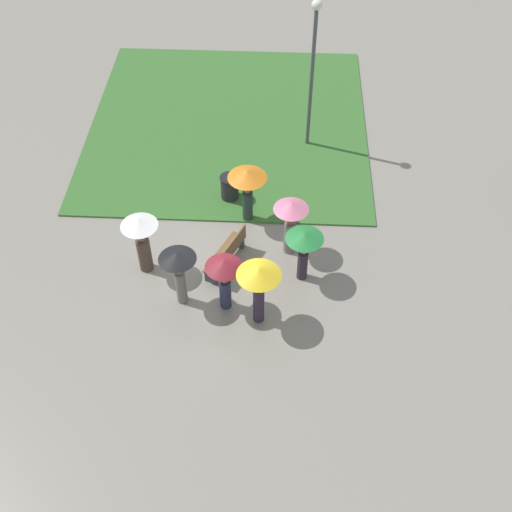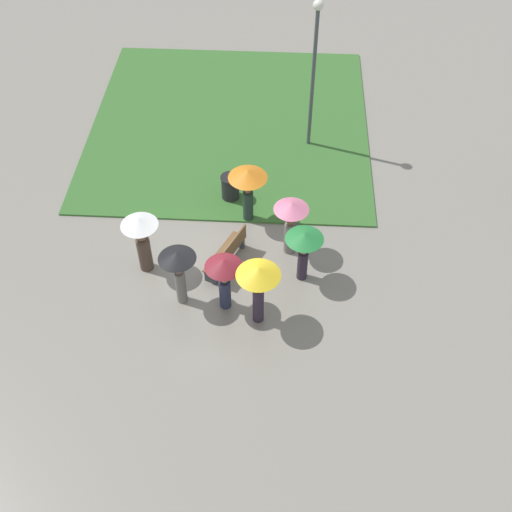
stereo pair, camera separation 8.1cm
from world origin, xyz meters
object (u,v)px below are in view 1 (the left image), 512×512
crowd_person_yellow (259,280)px  crowd_person_green (304,245)px  crowd_person_maroon (224,273)px  trash_bin (230,188)px  crowd_person_white (141,236)px  crowd_person_black (178,266)px  crowd_person_orange (247,182)px  park_bench (227,253)px  lamp_post (313,59)px  crowd_person_pink (291,218)px

crowd_person_yellow → crowd_person_green: (-1.51, 1.12, -0.26)m
crowd_person_maroon → trash_bin: bearing=-50.3°
crowd_person_green → crowd_person_white: bearing=91.3°
crowd_person_maroon → crowd_person_black: crowd_person_black is taller
trash_bin → crowd_person_green: bearing=35.5°
crowd_person_orange → crowd_person_yellow: bearing=-50.7°
crowd_person_yellow → park_bench: bearing=9.5°
lamp_post → trash_bin: 4.64m
trash_bin → crowd_person_maroon: (4.23, 0.22, 0.88)m
crowd_person_pink → crowd_person_orange: crowd_person_orange is taller
crowd_person_pink → park_bench: bearing=93.5°
trash_bin → crowd_person_yellow: crowd_person_yellow is taller
park_bench → crowd_person_green: (0.34, 2.09, 0.82)m
trash_bin → crowd_person_black: (4.11, -0.95, 0.96)m
crowd_person_green → crowd_person_white: crowd_person_white is taller
park_bench → crowd_person_white: size_ratio=0.92×
crowd_person_pink → lamp_post: bearing=-23.4°
crowd_person_black → crowd_person_pink: 3.44m
crowd_person_green → crowd_person_black: crowd_person_black is taller
crowd_person_white → lamp_post: bearing=64.9°
crowd_person_black → crowd_person_pink: crowd_person_black is taller
crowd_person_black → crowd_person_pink: size_ratio=1.02×
crowd_person_pink → crowd_person_white: bearing=85.3°
crowd_person_green → lamp_post: bearing=1.2°
crowd_person_pink → trash_bin: bearing=24.0°
park_bench → crowd_person_green: size_ratio=1.03×
trash_bin → crowd_person_white: (3.00, -2.10, 0.85)m
lamp_post → crowd_person_orange: bearing=-25.5°
crowd_person_white → crowd_person_yellow: bearing=-14.5°
lamp_post → crowd_person_black: (6.96, -3.36, -1.81)m
crowd_person_green → crowd_person_maroon: 2.29m
trash_bin → crowd_person_green: size_ratio=0.50×
crowd_person_green → crowd_person_orange: bearing=39.1°
crowd_person_black → crowd_person_white: size_ratio=0.98×
crowd_person_green → crowd_person_orange: 2.75m
lamp_post → crowd_person_pink: (4.98, -0.54, -1.91)m
crowd_person_maroon → crowd_person_black: (-0.12, -1.17, 0.07)m
lamp_post → crowd_person_black: bearing=-25.7°
lamp_post → crowd_person_maroon: 7.65m
trash_bin → crowd_person_pink: crowd_person_pink is taller
crowd_person_orange → crowd_person_white: (2.09, -2.71, -0.19)m
crowd_person_maroon → crowd_person_white: 2.62m
crowd_person_green → park_bench: bearing=83.6°
crowd_person_black → crowd_person_orange: crowd_person_orange is taller
park_bench → crowd_person_pink: (-0.65, 1.72, 0.81)m
crowd_person_orange → trash_bin: bearing=155.5°
crowd_person_yellow → crowd_person_orange: bearing=-10.4°
trash_bin → crowd_person_green: (3.12, 2.22, 0.86)m
park_bench → crowd_person_green: 2.27m
crowd_person_green → crowd_person_pink: bearing=23.0°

